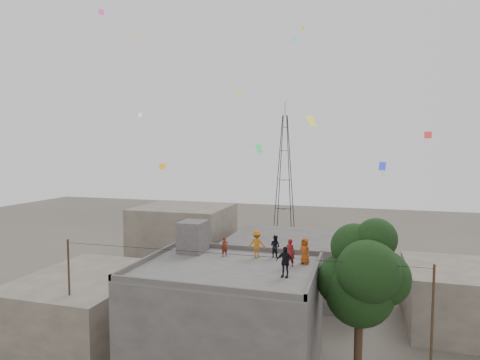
# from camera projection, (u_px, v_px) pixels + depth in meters

# --- Properties ---
(main_building) EXTENTS (10.00, 8.00, 6.10)m
(main_building) POSITION_uv_depth(u_px,v_px,m) (227.00, 319.00, 22.88)
(main_building) COLOR #484543
(main_building) RESTS_ON ground
(parapet) EXTENTS (10.00, 8.00, 0.30)m
(parapet) POSITION_uv_depth(u_px,v_px,m) (227.00, 264.00, 22.64)
(parapet) COLOR #484543
(parapet) RESTS_ON main_building
(stair_head_box) EXTENTS (1.60, 1.80, 2.00)m
(stair_head_box) POSITION_uv_depth(u_px,v_px,m) (193.00, 237.00, 25.97)
(stair_head_box) COLOR #484543
(stair_head_box) RESTS_ON main_building
(neighbor_west) EXTENTS (8.00, 10.00, 4.00)m
(neighbor_west) POSITION_uv_depth(u_px,v_px,m) (87.00, 303.00, 28.00)
(neighbor_west) COLOR #5E554A
(neighbor_west) RESTS_ON ground
(neighbor_north) EXTENTS (12.00, 9.00, 5.00)m
(neighbor_north) POSITION_uv_depth(u_px,v_px,m) (298.00, 265.00, 35.73)
(neighbor_north) COLOR #484543
(neighbor_north) RESTS_ON ground
(neighbor_northwest) EXTENTS (9.00, 8.00, 7.00)m
(neighbor_northwest) POSITION_uv_depth(u_px,v_px,m) (184.00, 240.00, 40.99)
(neighbor_northwest) COLOR #5E554A
(neighbor_northwest) RESTS_ON ground
(neighbor_east) EXTENTS (7.00, 8.00, 4.40)m
(neighbor_east) POSITION_uv_depth(u_px,v_px,m) (458.00, 298.00, 28.50)
(neighbor_east) COLOR #5E554A
(neighbor_east) RESTS_ON ground
(tree) EXTENTS (4.90, 4.60, 9.10)m
(tree) POSITION_uv_depth(u_px,v_px,m) (363.00, 275.00, 21.12)
(tree) COLOR black
(tree) RESTS_ON ground
(utility_line) EXTENTS (20.12, 0.62, 7.40)m
(utility_line) POSITION_uv_depth(u_px,v_px,m) (229.00, 316.00, 21.48)
(utility_line) COLOR black
(utility_line) RESTS_ON ground
(transmission_tower) EXTENTS (2.97, 2.97, 20.01)m
(transmission_tower) POSITION_uv_depth(u_px,v_px,m) (284.00, 174.00, 61.79)
(transmission_tower) COLOR black
(transmission_tower) RESTS_ON ground
(person_red_adult) EXTENTS (0.67, 0.56, 1.58)m
(person_red_adult) POSITION_uv_depth(u_px,v_px,m) (290.00, 252.00, 22.77)
(person_red_adult) COLOR maroon
(person_red_adult) RESTS_ON main_building
(person_orange_child) EXTENTS (0.88, 0.77, 1.52)m
(person_orange_child) POSITION_uv_depth(u_px,v_px,m) (305.00, 251.00, 23.22)
(person_orange_child) COLOR #AC4813
(person_orange_child) RESTS_ON main_building
(person_dark_child) EXTENTS (0.84, 0.77, 1.39)m
(person_dark_child) POSITION_uv_depth(u_px,v_px,m) (275.00, 246.00, 24.63)
(person_dark_child) COLOR black
(person_dark_child) RESTS_ON main_building
(person_dark_adult) EXTENTS (1.00, 0.53, 1.62)m
(person_dark_adult) POSITION_uv_depth(u_px,v_px,m) (285.00, 262.00, 20.79)
(person_dark_adult) COLOR black
(person_dark_adult) RESTS_ON main_building
(person_orange_adult) EXTENTS (1.17, 0.79, 1.68)m
(person_orange_adult) POSITION_uv_depth(u_px,v_px,m) (257.00, 244.00, 24.61)
(person_orange_adult) COLOR #BF6715
(person_orange_adult) RESTS_ON main_building
(person_red_child) EXTENTS (0.52, 0.51, 1.20)m
(person_red_child) POSITION_uv_depth(u_px,v_px,m) (225.00, 247.00, 24.92)
(person_red_child) COLOR maroon
(person_red_child) RESTS_ON main_building
(kites) EXTENTS (23.22, 19.46, 11.87)m
(kites) POSITION_uv_depth(u_px,v_px,m) (260.00, 103.00, 27.35)
(kites) COLOR orange
(kites) RESTS_ON ground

